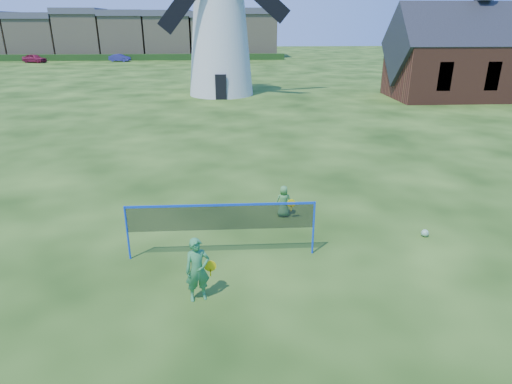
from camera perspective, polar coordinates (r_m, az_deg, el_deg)
The scene contains 11 objects.
ground at distance 12.57m, azimuth -0.78°, elevation -7.24°, with size 220.00×220.00×0.00m, color black.
windmill at distance 39.27m, azimuth -4.76°, elevation 21.03°, with size 11.34×5.55×16.39m.
chapel at distance 41.54m, azimuth 26.54°, elevation 15.35°, with size 13.50×6.55×11.41m.
badminton_net at distance 11.66m, azimuth -4.58°, elevation -3.43°, with size 5.05×0.05×1.55m.
player_girl at distance 10.12m, azimuth -7.64°, elevation -10.04°, with size 0.74×0.51×1.55m.
player_boy at distance 14.32m, azimuth 3.65°, elevation -1.22°, with size 0.63×0.42×1.05m.
play_ball at distance 14.07m, azimuth 21.20°, elevation -5.02°, with size 0.22×0.22×0.22m, color green.
terraced_houses at distance 85.72m, azimuth -18.90°, elevation 18.91°, with size 60.28×8.40×8.24m.
hedge at distance 80.16m, azimuth -19.87°, elevation 16.20°, with size 62.00×0.80×1.00m, color #193814.
car_left at distance 79.67m, azimuth -26.97°, elevation 15.29°, with size 1.56×3.87×1.32m, color maroon.
car_right at distance 77.17m, azimuth -17.37°, elevation 16.38°, with size 1.21×3.46×1.14m, color navy.
Camera 1 is at (-0.51, -11.03, 6.01)m, focal length 30.62 mm.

